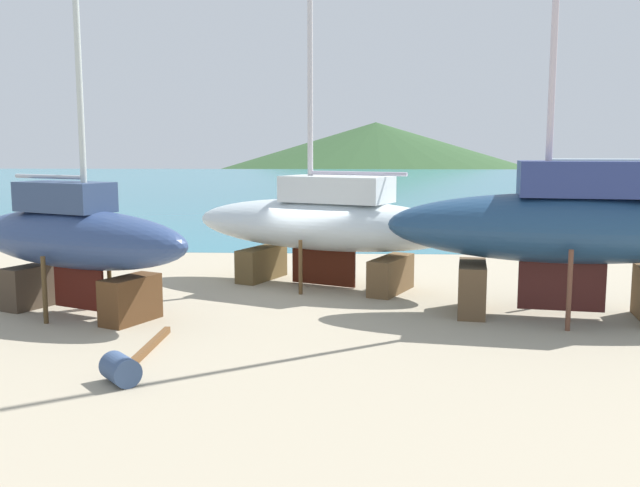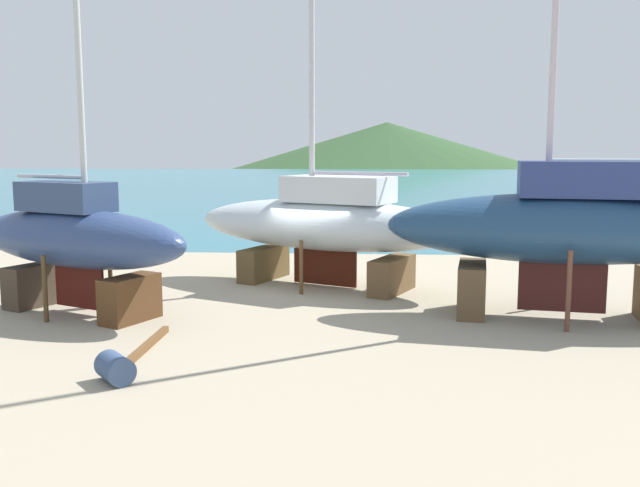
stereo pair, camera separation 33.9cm
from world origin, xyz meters
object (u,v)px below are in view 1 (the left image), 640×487
object	(u,v)px
sailboat_far_slipway	(566,227)
barrel_by_slipway	(120,369)
sailboat_large_starboard	(324,223)
sailboat_small_center	(76,238)

from	to	relation	value
sailboat_far_slipway	barrel_by_slipway	bearing A→B (deg)	39.27
sailboat_large_starboard	barrel_by_slipway	distance (m)	10.22
sailboat_far_slipway	sailboat_small_center	bearing A→B (deg)	10.47
sailboat_large_starboard	sailboat_small_center	bearing A→B (deg)	57.62
sailboat_small_center	sailboat_far_slipway	xyz separation A→B (m)	(12.64, 0.26, 0.33)
sailboat_small_center	sailboat_large_starboard	distance (m)	7.54
sailboat_large_starboard	sailboat_far_slipway	bearing A→B (deg)	173.10
sailboat_small_center	barrel_by_slipway	distance (m)	6.34
sailboat_far_slipway	barrel_by_slipway	xyz separation A→B (m)	(-9.73, -5.62, -2.07)
sailboat_small_center	barrel_by_slipway	xyz separation A→B (m)	(2.91, -5.35, -1.74)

